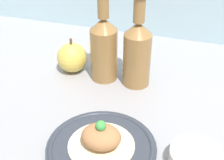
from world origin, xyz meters
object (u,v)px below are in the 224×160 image
Objects in this scene: plate at (101,148)px; apple at (72,58)px; dipping_bowl at (196,159)px; cider_bottle_right at (137,51)px; plated_food at (101,138)px; cider_bottle_left at (104,46)px.

plate is 32.77cm from apple.
plate is 18.32cm from dipping_bowl.
plate is 0.90× the size of cider_bottle_right.
cider_bottle_right reaches higher than plated_food.
plated_food is 0.54× the size of cider_bottle_left.
cider_bottle_left is at bearing -4.51° from apple.
cider_bottle_right reaches higher than apple.
plate is at bearing -91.24° from cider_bottle_right.
apple is (-18.03, 27.18, 3.23)cm from plate.
cider_bottle_left reaches higher than apple.
plated_food is at bearing -56.45° from apple.
cider_bottle_left and cider_bottle_right have the same top height.
cider_bottle_right is at bearing 88.76° from plated_food.
apple is (-18.03, 27.18, 0.58)cm from plated_food.
dipping_bowl is at bearing -42.87° from cider_bottle_left.
cider_bottle_right reaches higher than plate.
apple is at bearing 177.65° from cider_bottle_right.
cider_bottle_left is (-8.34, 26.41, 8.59)cm from plate.
apple reaches higher than plated_food.
cider_bottle_right is 2.47× the size of apple.
cider_bottle_right is (0.57, 26.41, 5.94)cm from plated_food.
plate is at bearing -56.45° from apple.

